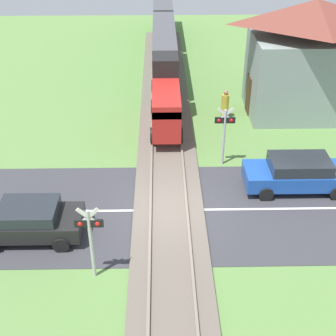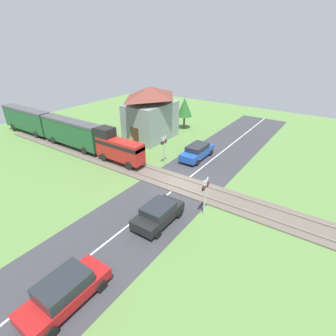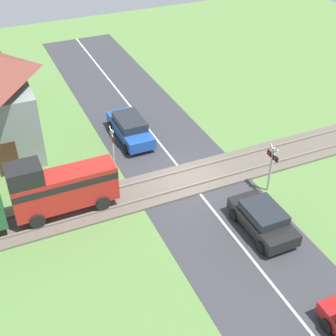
{
  "view_description": "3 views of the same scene",
  "coord_description": "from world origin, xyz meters",
  "px_view_note": "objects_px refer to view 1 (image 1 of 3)",
  "views": [
    {
      "loc": [
        -0.31,
        -14.83,
        11.45
      ],
      "look_at": [
        0.0,
        1.28,
        1.2
      ],
      "focal_mm": 50.0,
      "sensor_mm": 36.0,
      "label": 1
    },
    {
      "loc": [
        -16.27,
        -9.93,
        11.16
      ],
      "look_at": [
        0.0,
        1.28,
        1.2
      ],
      "focal_mm": 28.0,
      "sensor_mm": 36.0,
      "label": 2
    },
    {
      "loc": [
        -18.52,
        9.53,
        15.79
      ],
      "look_at": [
        0.0,
        1.28,
        1.2
      ],
      "focal_mm": 50.0,
      "sensor_mm": 36.0,
      "label": 3
    }
  ],
  "objects_px": {
    "crossing_signal_west_approach": "(90,233)",
    "pedestrian_by_station": "(225,105)",
    "crossing_signal_east_approach": "(224,128)",
    "car_far_side": "(298,173)",
    "train": "(164,42)",
    "station_building": "(308,60)",
    "car_near_crossing": "(30,220)"
  },
  "relations": [
    {
      "from": "car_near_crossing",
      "to": "pedestrian_by_station",
      "type": "bearing_deg",
      "value": 49.47
    },
    {
      "from": "train",
      "to": "crossing_signal_west_approach",
      "type": "xyz_separation_m",
      "value": [
        -2.54,
        -19.23,
        -0.06
      ]
    },
    {
      "from": "car_far_side",
      "to": "crossing_signal_east_approach",
      "type": "bearing_deg",
      "value": 144.74
    },
    {
      "from": "car_far_side",
      "to": "crossing_signal_west_approach",
      "type": "relative_size",
      "value": 1.58
    },
    {
      "from": "car_far_side",
      "to": "station_building",
      "type": "relative_size",
      "value": 0.7
    },
    {
      "from": "crossing_signal_west_approach",
      "to": "station_building",
      "type": "bearing_deg",
      "value": 50.97
    },
    {
      "from": "train",
      "to": "pedestrian_by_station",
      "type": "height_order",
      "value": "train"
    },
    {
      "from": "train",
      "to": "station_building",
      "type": "distance_m",
      "value": 10.21
    },
    {
      "from": "car_near_crossing",
      "to": "crossing_signal_west_approach",
      "type": "xyz_separation_m",
      "value": [
        2.53,
        -2.06,
        1.1
      ]
    },
    {
      "from": "crossing_signal_east_approach",
      "to": "pedestrian_by_station",
      "type": "distance_m",
      "value": 4.93
    },
    {
      "from": "crossing_signal_west_approach",
      "to": "pedestrian_by_station",
      "type": "bearing_deg",
      "value": 63.9
    },
    {
      "from": "crossing_signal_east_approach",
      "to": "car_near_crossing",
      "type": "bearing_deg",
      "value": -147.03
    },
    {
      "from": "crossing_signal_west_approach",
      "to": "crossing_signal_east_approach",
      "type": "bearing_deg",
      "value": 54.01
    },
    {
      "from": "crossing_signal_east_approach",
      "to": "car_far_side",
      "type": "bearing_deg",
      "value": -35.26
    },
    {
      "from": "train",
      "to": "crossing_signal_west_approach",
      "type": "bearing_deg",
      "value": -97.53
    },
    {
      "from": "crossing_signal_east_approach",
      "to": "pedestrian_by_station",
      "type": "relative_size",
      "value": 1.77
    },
    {
      "from": "car_far_side",
      "to": "pedestrian_by_station",
      "type": "xyz_separation_m",
      "value": [
        -2.24,
        6.82,
        -0.05
      ]
    },
    {
      "from": "station_building",
      "to": "pedestrian_by_station",
      "type": "relative_size",
      "value": 3.99
    },
    {
      "from": "car_near_crossing",
      "to": "pedestrian_by_station",
      "type": "distance_m",
      "value": 12.76
    },
    {
      "from": "station_building",
      "to": "pedestrian_by_station",
      "type": "height_order",
      "value": "station_building"
    },
    {
      "from": "car_near_crossing",
      "to": "station_building",
      "type": "distance_m",
      "value": 16.52
    },
    {
      "from": "car_far_side",
      "to": "station_building",
      "type": "height_order",
      "value": "station_building"
    },
    {
      "from": "crossing_signal_west_approach",
      "to": "car_far_side",
      "type": "bearing_deg",
      "value": 31.7
    },
    {
      "from": "car_far_side",
      "to": "pedestrian_by_station",
      "type": "bearing_deg",
      "value": 108.16
    },
    {
      "from": "train",
      "to": "crossing_signal_east_approach",
      "type": "xyz_separation_m",
      "value": [
        2.54,
        -12.23,
        -0.06
      ]
    },
    {
      "from": "crossing_signal_west_approach",
      "to": "pedestrian_by_station",
      "type": "distance_m",
      "value": 13.14
    },
    {
      "from": "crossing_signal_west_approach",
      "to": "crossing_signal_east_approach",
      "type": "height_order",
      "value": "same"
    },
    {
      "from": "train",
      "to": "car_near_crossing",
      "type": "bearing_deg",
      "value": -106.47
    },
    {
      "from": "car_far_side",
      "to": "car_near_crossing",
      "type": "bearing_deg",
      "value": -164.71
    },
    {
      "from": "train",
      "to": "pedestrian_by_station",
      "type": "bearing_deg",
      "value": -66.69
    },
    {
      "from": "station_building",
      "to": "train",
      "type": "bearing_deg",
      "value": 138.18
    },
    {
      "from": "crossing_signal_west_approach",
      "to": "station_building",
      "type": "height_order",
      "value": "station_building"
    }
  ]
}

